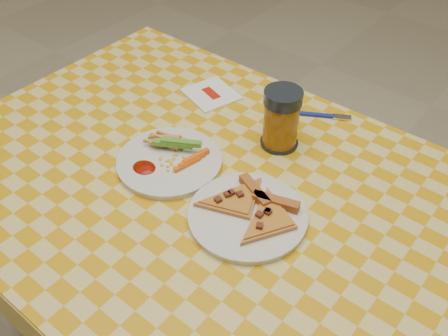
{
  "coord_description": "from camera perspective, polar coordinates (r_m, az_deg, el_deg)",
  "views": [
    {
      "loc": [
        0.51,
        -0.58,
        1.5
      ],
      "look_at": [
        0.01,
        0.04,
        0.78
      ],
      "focal_mm": 40.0,
      "sensor_mm": 36.0,
      "label": 1
    }
  ],
  "objects": [
    {
      "name": "fork",
      "position": [
        1.29,
        11.27,
        5.92
      ],
      "size": [
        0.13,
        0.08,
        0.01
      ],
      "rotation": [
        0.0,
        0.0,
        0.52
      ],
      "color": "#152094",
      "rests_on": "table"
    },
    {
      "name": "plate_left",
      "position": [
        1.13,
        -6.24,
        0.68
      ],
      "size": [
        0.31,
        0.31,
        0.01
      ],
      "primitive_type": "cylinder",
      "rotation": [
        0.0,
        0.0,
        -0.43
      ],
      "color": "silver",
      "rests_on": "table"
    },
    {
      "name": "napkin",
      "position": [
        1.34,
        -1.48,
        8.44
      ],
      "size": [
        0.16,
        0.15,
        0.01
      ],
      "rotation": [
        0.0,
        0.0,
        -0.3
      ],
      "color": "white",
      "rests_on": "table"
    },
    {
      "name": "pizza_slices",
      "position": [
        1.0,
        3.35,
        -4.58
      ],
      "size": [
        0.26,
        0.22,
        0.02
      ],
      "color": "#B27337",
      "rests_on": "plate_right"
    },
    {
      "name": "table",
      "position": [
        1.13,
        -1.58,
        -4.55
      ],
      "size": [
        1.28,
        0.88,
        0.76
      ],
      "color": "silver",
      "rests_on": "ground"
    },
    {
      "name": "fries_veggies",
      "position": [
        1.13,
        -6.11,
        1.87
      ],
      "size": [
        0.17,
        0.15,
        0.04
      ],
      "color": "gold",
      "rests_on": "plate_left"
    },
    {
      "name": "plate_right",
      "position": [
        1.0,
        2.7,
        -5.53
      ],
      "size": [
        0.3,
        0.3,
        0.01
      ],
      "primitive_type": "cylinder",
      "rotation": [
        0.0,
        0.0,
        -0.34
      ],
      "color": "silver",
      "rests_on": "table"
    },
    {
      "name": "drink_glass",
      "position": [
        1.14,
        6.56,
        5.56
      ],
      "size": [
        0.09,
        0.09,
        0.15
      ],
      "color": "black",
      "rests_on": "table"
    }
  ]
}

